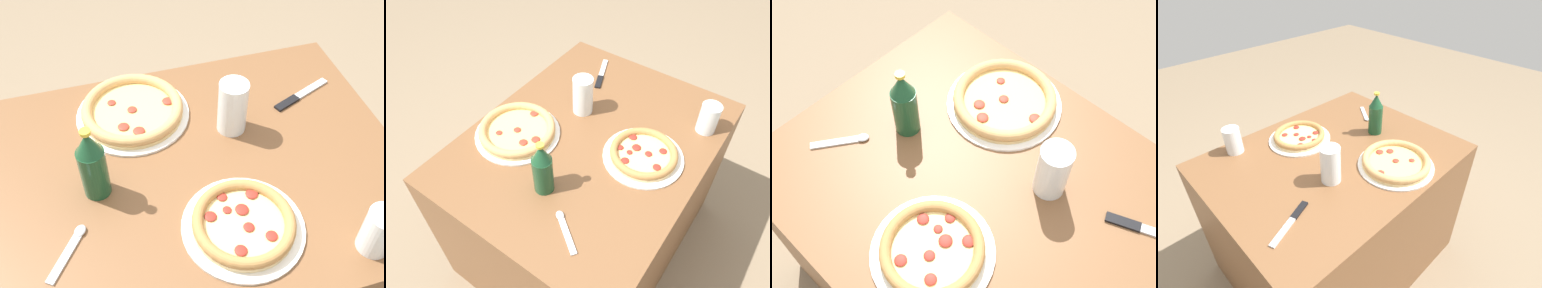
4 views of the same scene
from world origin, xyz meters
TOP-DOWN VIEW (x-y plane):
  - ground_plane at (0.00, 0.00)m, footprint 8.00×8.00m
  - table at (0.00, 0.00)m, footprint 1.08×0.85m
  - pizza_pepperoni at (0.14, -0.25)m, footprint 0.33×0.33m
  - pizza_margherita at (-0.03, 0.21)m, footprint 0.30×0.30m
  - glass_orange_juice at (-0.12, -0.12)m, footprint 0.08×0.08m
  - glass_cola at (-0.30, 0.34)m, footprint 0.08×0.08m
  - beer_bottle at (0.28, 0.00)m, footprint 0.07×0.07m
  - knife at (-0.36, -0.18)m, footprint 0.21×0.10m
  - spoon at (0.37, 0.15)m, footprint 0.11×0.14m

SIDE VIEW (x-z plane):
  - ground_plane at x=0.00m, z-range 0.00..0.00m
  - table at x=0.00m, z-range 0.00..0.73m
  - knife at x=-0.36m, z-range 0.73..0.74m
  - spoon at x=0.37m, z-range 0.73..0.74m
  - pizza_margherita at x=-0.03m, z-range 0.73..0.77m
  - pizza_pepperoni at x=0.14m, z-range 0.73..0.77m
  - glass_cola at x=-0.30m, z-range 0.73..0.85m
  - glass_orange_juice at x=-0.12m, z-range 0.72..0.88m
  - beer_bottle at x=0.28m, z-range 0.72..0.94m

